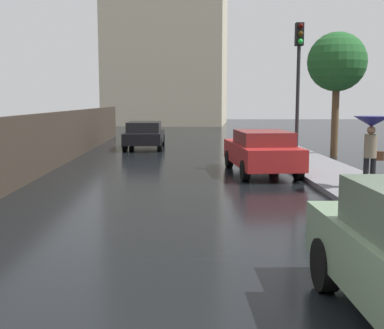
{
  "coord_description": "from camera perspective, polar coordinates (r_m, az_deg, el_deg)",
  "views": [
    {
      "loc": [
        0.3,
        -3.69,
        2.42
      ],
      "look_at": [
        0.54,
        8.01,
        0.9
      ],
      "focal_mm": 46.31,
      "sensor_mm": 36.0,
      "label": 1
    }
  ],
  "objects": [
    {
      "name": "street_tree_near",
      "position": [
        22.33,
        16.36,
        11.17
      ],
      "size": [
        2.5,
        2.5,
        5.3
      ],
      "color": "#4C3823",
      "rests_on": "ground"
    },
    {
      "name": "pedestrian_with_umbrella_near",
      "position": [
        13.62,
        19.95,
        3.54
      ],
      "size": [
        0.91,
        0.91,
        1.87
      ],
      "rotation": [
        0.0,
        0.0,
        -0.03
      ],
      "color": "black",
      "rests_on": "sidewalk_strip"
    },
    {
      "name": "car_black_near_kerb",
      "position": [
        24.98,
        -5.48,
        3.47
      ],
      "size": [
        1.91,
        4.24,
        1.36
      ],
      "rotation": [
        0.0,
        0.0,
        3.13
      ],
      "color": "black",
      "rests_on": "ground"
    },
    {
      "name": "car_red_mid_road",
      "position": [
        16.56,
        8.01,
        1.56
      ],
      "size": [
        2.12,
        4.57,
        1.43
      ],
      "rotation": [
        0.0,
        0.0,
        0.07
      ],
      "color": "maroon",
      "rests_on": "ground"
    },
    {
      "name": "traffic_light",
      "position": [
        17.24,
        12.17,
        10.68
      ],
      "size": [
        0.26,
        0.39,
        4.83
      ],
      "color": "black",
      "rests_on": "sidewalk_strip"
    }
  ]
}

